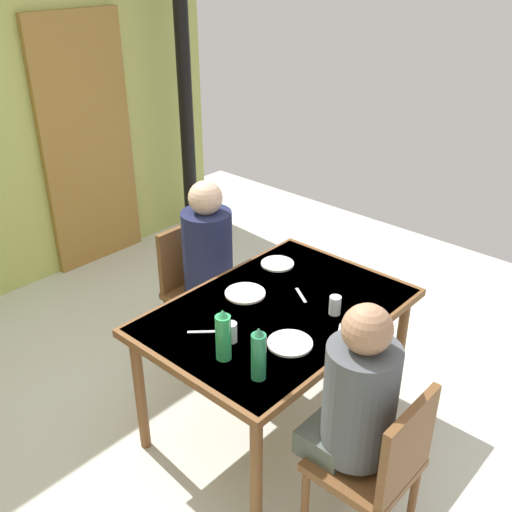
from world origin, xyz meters
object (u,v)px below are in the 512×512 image
(person_near_diner, at_px, (357,397))
(water_bottle_green_far, at_px, (259,355))
(water_bottle_green_near, at_px, (223,336))
(dining_table, at_px, (278,320))
(chair_near_diner, at_px, (379,465))
(chair_far_diner, at_px, (196,284))
(person_far_diner, at_px, (209,251))

(person_near_diner, distance_m, water_bottle_green_far, 0.44)
(water_bottle_green_near, xyz_separation_m, water_bottle_green_far, (0.00, -0.21, 0.00))
(dining_table, bearing_deg, chair_near_diner, -111.19)
(chair_far_diner, distance_m, water_bottle_green_far, 1.35)
(person_near_diner, height_order, water_bottle_green_near, person_near_diner)
(dining_table, distance_m, chair_far_diner, 0.86)
(chair_far_diner, distance_m, person_far_diner, 0.31)
(person_near_diner, bearing_deg, person_far_diner, 70.09)
(person_far_diner, distance_m, water_bottle_green_far, 1.18)
(person_far_diner, xyz_separation_m, water_bottle_green_near, (-0.65, -0.77, 0.09))
(person_near_diner, distance_m, water_bottle_green_near, 0.63)
(chair_near_diner, height_order, water_bottle_green_near, water_bottle_green_near)
(chair_far_diner, relative_size, water_bottle_green_far, 3.40)
(water_bottle_green_near, bearing_deg, chair_near_diner, -78.22)
(chair_far_diner, bearing_deg, chair_near_diner, 73.18)
(chair_near_diner, height_order, chair_far_diner, same)
(dining_table, bearing_deg, chair_far_diner, 77.77)
(chair_near_diner, relative_size, water_bottle_green_near, 3.41)
(dining_table, xyz_separation_m, chair_near_diner, (-0.32, -0.82, -0.19))
(dining_table, relative_size, water_bottle_green_near, 5.34)
(dining_table, relative_size, person_near_diner, 1.77)
(water_bottle_green_far, bearing_deg, chair_far_diner, 59.71)
(chair_far_diner, xyz_separation_m, person_near_diner, (-0.50, -1.51, 0.28))
(person_far_diner, height_order, water_bottle_green_near, person_far_diner)
(water_bottle_green_near, distance_m, water_bottle_green_far, 0.21)
(dining_table, bearing_deg, water_bottle_green_far, -148.41)
(water_bottle_green_near, bearing_deg, person_far_diner, 49.75)
(dining_table, relative_size, person_far_diner, 1.77)
(chair_near_diner, xyz_separation_m, chair_far_diner, (0.50, 1.65, 0.00))
(water_bottle_green_near, height_order, water_bottle_green_far, same)
(dining_table, bearing_deg, water_bottle_green_near, -170.03)
(dining_table, height_order, water_bottle_green_near, water_bottle_green_near)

